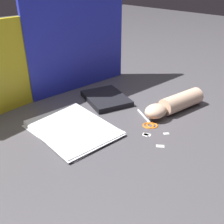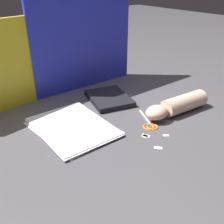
% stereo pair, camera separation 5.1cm
% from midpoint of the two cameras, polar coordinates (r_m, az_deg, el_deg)
% --- Properties ---
extents(ground_plane, '(6.00, 6.00, 0.00)m').
position_cam_midpoint_polar(ground_plane, '(0.99, 0.77, -2.98)').
color(ground_plane, '#4C494F').
extents(backdrop_panel_left, '(0.71, 0.11, 0.36)m').
position_cam_midpoint_polar(backdrop_panel_left, '(1.16, -18.44, 10.02)').
color(backdrop_panel_left, yellow).
rests_on(backdrop_panel_left, ground_plane).
extents(backdrop_panel_center, '(0.53, 0.02, 0.54)m').
position_cam_midpoint_polar(backdrop_panel_center, '(1.28, -5.06, 17.08)').
color(backdrop_panel_center, '#2833D1').
rests_on(backdrop_panel_center, ground_plane).
extents(paper_stack, '(0.26, 0.33, 0.01)m').
position_cam_midpoint_polar(paper_stack, '(0.98, -7.11, -3.27)').
color(paper_stack, white).
rests_on(paper_stack, ground_plane).
extents(book_closed, '(0.22, 0.25, 0.02)m').
position_cam_midpoint_polar(book_closed, '(1.18, 0.59, 3.00)').
color(book_closed, black).
rests_on(book_closed, ground_plane).
extents(scissors, '(0.14, 0.16, 0.01)m').
position_cam_midpoint_polar(scissors, '(1.02, 9.66, -2.16)').
color(scissors, silver).
rests_on(scissors, ground_plane).
extents(hand_forearm, '(0.31, 0.10, 0.07)m').
position_cam_midpoint_polar(hand_forearm, '(1.10, 15.31, 1.37)').
color(hand_forearm, beige).
rests_on(hand_forearm, ground_plane).
extents(paper_scrap_near, '(0.02, 0.02, 0.00)m').
position_cam_midpoint_polar(paper_scrap_near, '(0.96, 13.14, -4.98)').
color(paper_scrap_near, white).
rests_on(paper_scrap_near, ground_plane).
extents(paper_scrap_mid, '(0.02, 0.02, 0.00)m').
position_cam_midpoint_polar(paper_scrap_mid, '(0.94, 8.75, -5.21)').
color(paper_scrap_mid, white).
rests_on(paper_scrap_mid, ground_plane).
extents(paper_scrap_far, '(0.03, 0.03, 0.00)m').
position_cam_midpoint_polar(paper_scrap_far, '(0.89, 11.68, -7.66)').
color(paper_scrap_far, white).
rests_on(paper_scrap_far, ground_plane).
extents(paper_scrap_side, '(0.03, 0.03, 0.00)m').
position_cam_midpoint_polar(paper_scrap_side, '(0.95, 8.95, -5.11)').
color(paper_scrap_side, white).
rests_on(paper_scrap_side, ground_plane).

